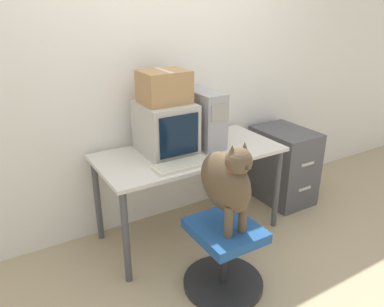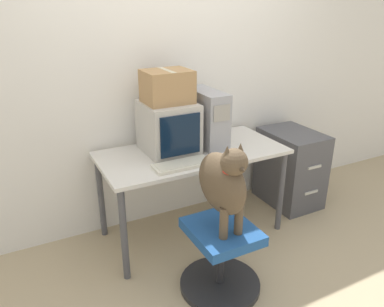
{
  "view_description": "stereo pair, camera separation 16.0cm",
  "coord_description": "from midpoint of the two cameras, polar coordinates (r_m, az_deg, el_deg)",
  "views": [
    {
      "loc": [
        -1.42,
        -2.04,
        1.87
      ],
      "look_at": [
        -0.15,
        0.07,
        0.87
      ],
      "focal_mm": 35.0,
      "sensor_mm": 36.0,
      "label": 1
    },
    {
      "loc": [
        -1.28,
        -2.11,
        1.87
      ],
      "look_at": [
        -0.15,
        0.07,
        0.87
      ],
      "focal_mm": 35.0,
      "sensor_mm": 36.0,
      "label": 2
    }
  ],
  "objects": [
    {
      "name": "ground_plane",
      "position": [
        3.1,
        1.63,
        -14.92
      ],
      "size": [
        12.0,
        12.0,
        0.0
      ],
      "primitive_type": "plane",
      "color": "tan"
    },
    {
      "name": "wall_back",
      "position": [
        3.21,
        -5.84,
        11.82
      ],
      "size": [
        8.0,
        0.05,
        2.6
      ],
      "color": "white",
      "rests_on": "ground_plane"
    },
    {
      "name": "desk",
      "position": [
        3.03,
        -1.9,
        -1.13
      ],
      "size": [
        1.49,
        0.72,
        0.76
      ],
      "color": "silver",
      "rests_on": "ground_plane"
    },
    {
      "name": "crt_monitor",
      "position": [
        2.93,
        -5.61,
        3.91
      ],
      "size": [
        0.39,
        0.45,
        0.4
      ],
      "color": "#B7B2A8",
      "rests_on": "desk"
    },
    {
      "name": "pc_tower",
      "position": [
        3.09,
        0.05,
        5.5
      ],
      "size": [
        0.19,
        0.49,
        0.45
      ],
      "color": "#99999E",
      "rests_on": "desk"
    },
    {
      "name": "keyboard",
      "position": [
        2.72,
        -3.21,
        -1.74
      ],
      "size": [
        0.43,
        0.17,
        0.03
      ],
      "color": "beige",
      "rests_on": "desk"
    },
    {
      "name": "computer_mouse",
      "position": [
        2.86,
        1.92,
        -0.4
      ],
      "size": [
        0.07,
        0.04,
        0.03
      ],
      "color": "#333333",
      "rests_on": "desk"
    },
    {
      "name": "office_chair",
      "position": [
        2.67,
        3.13,
        -15.42
      ],
      "size": [
        0.56,
        0.56,
        0.49
      ],
      "color": "#262628",
      "rests_on": "ground_plane"
    },
    {
      "name": "dog",
      "position": [
        2.36,
        3.4,
        -4.2
      ],
      "size": [
        0.2,
        0.48,
        0.62
      ],
      "color": "brown",
      "rests_on": "office_chair"
    },
    {
      "name": "filing_cabinet",
      "position": [
        3.8,
        12.52,
        -1.76
      ],
      "size": [
        0.44,
        0.61,
        0.73
      ],
      "color": "#4C4C51",
      "rests_on": "ground_plane"
    },
    {
      "name": "cardboard_box",
      "position": [
        2.85,
        -5.89,
        10.06
      ],
      "size": [
        0.35,
        0.29,
        0.25
      ],
      "color": "#A87F51",
      "rests_on": "crt_monitor"
    }
  ]
}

